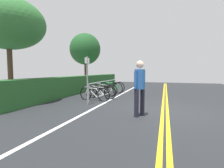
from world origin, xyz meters
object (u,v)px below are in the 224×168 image
bicycle_5 (111,87)px  sign_post_near (87,75)px  bike_rack (104,85)px  pedestrian (140,84)px  bicycle_1 (100,92)px  tree_mid (85,49)px  bicycle_0 (94,94)px  tree_near_left (8,24)px  bicycle_4 (111,88)px  bicycle_2 (101,91)px  bicycle_3 (105,89)px

bicycle_5 → sign_post_near: size_ratio=0.89×
bike_rack → pedestrian: 4.67m
bicycle_1 → tree_mid: (6.71, 4.17, 3.20)m
bicycle_0 → tree_near_left: bearing=117.7°
bicycle_0 → tree_near_left: tree_near_left is taller
tree_near_left → bicycle_5: bearing=-31.8°
bike_rack → pedestrian: pedestrian is taller
bicycle_1 → bicycle_5: (2.61, 0.24, 0.03)m
pedestrian → tree_mid: size_ratio=0.35×
tree_mid → bicycle_5: bearing=-136.2°
bicycle_5 → bicycle_4: bearing=-165.1°
bike_rack → bicycle_4: bearing=-3.1°
bicycle_2 → bicycle_5: (1.87, -0.01, 0.04)m
bicycle_0 → bicycle_4: 2.68m
bicycle_5 → tree_mid: bearing=43.8°
sign_post_near → tree_mid: tree_mid is taller
bicycle_0 → pedestrian: size_ratio=0.96×
bike_rack → tree_near_left: 5.45m
bicycle_5 → pedestrian: 6.13m
bike_rack → tree_near_left: bearing=136.7°
bicycle_1 → bicycle_5: 2.62m
bicycle_3 → tree_mid: (5.38, 3.94, 3.19)m
bicycle_3 → pedestrian: (-4.19, -2.68, 0.69)m
sign_post_near → bicycle_5: bearing=4.0°
bicycle_1 → bicycle_3: (1.33, 0.23, 0.00)m
bicycle_3 → bicycle_4: bicycle_4 is taller
sign_post_near → bicycle_3: bearing=5.5°
bicycle_5 → bicycle_3: bearing=-179.6°
bicycle_5 → tree_near_left: tree_near_left is taller
tree_near_left → tree_mid: bearing=5.3°
bicycle_2 → bicycle_0: bearing=-171.9°
bicycle_5 → pedestrian: size_ratio=1.04×
bike_rack → bicycle_2: (-0.27, 0.11, -0.31)m
bicycle_2 → bicycle_5: bicycle_5 is taller
pedestrian → bicycle_5: bearing=26.2°
sign_post_near → tree_mid: size_ratio=0.41×
bicycle_3 → bicycle_5: size_ratio=0.93×
bicycle_1 → tree_near_left: tree_near_left is taller
bicycle_4 → tree_near_left: (-4.40, 3.24, 3.10)m
tree_near_left → tree_mid: tree_mid is taller
bicycle_4 → tree_near_left: 6.29m
pedestrian → sign_post_near: bearing=63.1°
bicycle_3 → bicycle_5: (1.27, 0.01, 0.02)m
bicycle_2 → bicycle_4: bicycle_4 is taller
bicycle_2 → pedestrian: (-3.60, -2.70, 0.70)m
bike_rack → bicycle_1: bearing=-172.2°
bicycle_1 → sign_post_near: 1.88m
bike_rack → bicycle_2: size_ratio=2.47×
bicycle_3 → sign_post_near: 3.12m
bicycle_3 → bicycle_4: size_ratio=0.99×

